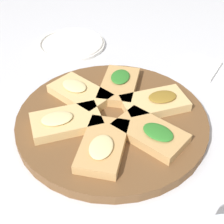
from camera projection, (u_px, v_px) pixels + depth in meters
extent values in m
plane|color=silver|center=(112.00, 123.00, 0.72)|extent=(3.00, 3.00, 0.00)
cylinder|color=brown|center=(112.00, 120.00, 0.71)|extent=(0.43, 0.43, 0.02)
cube|color=tan|center=(150.00, 133.00, 0.65)|extent=(0.15, 0.17, 0.02)
ellipsoid|color=#2D7A28|center=(158.00, 132.00, 0.63)|extent=(0.07, 0.08, 0.01)
cube|color=#DBB775|center=(155.00, 103.00, 0.72)|extent=(0.14, 0.17, 0.02)
ellipsoid|color=olive|center=(162.00, 97.00, 0.72)|extent=(0.07, 0.08, 0.01)
cube|color=tan|center=(121.00, 86.00, 0.78)|extent=(0.15, 0.09, 0.02)
ellipsoid|color=#2D7A28|center=(122.00, 77.00, 0.78)|extent=(0.07, 0.05, 0.01)
cube|color=#DBB775|center=(80.00, 93.00, 0.75)|extent=(0.15, 0.17, 0.02)
ellipsoid|color=beige|center=(74.00, 86.00, 0.75)|extent=(0.07, 0.08, 0.01)
cube|color=#DBB775|center=(66.00, 122.00, 0.67)|extent=(0.14, 0.17, 0.02)
ellipsoid|color=beige|center=(57.00, 118.00, 0.66)|extent=(0.07, 0.08, 0.01)
cube|color=tan|center=(101.00, 145.00, 0.62)|extent=(0.15, 0.09, 0.02)
ellipsoid|color=beige|center=(99.00, 146.00, 0.60)|extent=(0.07, 0.05, 0.01)
cylinder|color=white|center=(71.00, 45.00, 1.00)|extent=(0.22, 0.22, 0.01)
torus|color=white|center=(71.00, 43.00, 1.00)|extent=(0.21, 0.21, 0.01)
cube|color=white|center=(200.00, 68.00, 0.90)|extent=(0.14, 0.13, 0.01)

